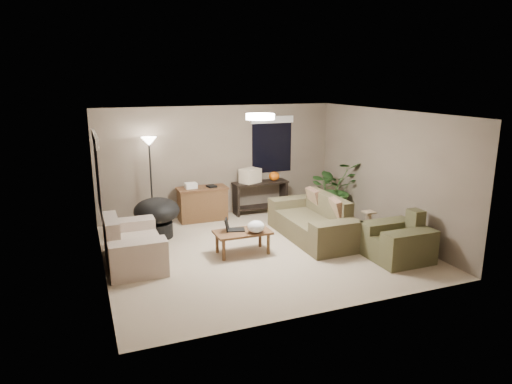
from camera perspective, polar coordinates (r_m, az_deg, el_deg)
name	(u,v)px	position (r m, az deg, el deg)	size (l,w,h in m)	color
room_shell	(260,184)	(8.16, 0.51, 1.05)	(5.50, 5.50, 5.50)	#BCA98B
main_sofa	(313,223)	(9.11, 7.20, -3.91)	(0.95, 2.20, 0.85)	#4D462E
throw_pillows	(325,205)	(9.13, 8.68, -1.60)	(0.31, 1.37, 0.47)	#8C7251
loveseat	(132,247)	(8.09, -15.26, -6.62)	(0.90, 1.60, 0.85)	beige
armchair	(398,242)	(8.38, 17.28, -6.04)	(0.95, 1.00, 0.85)	#4A482C
coffee_table	(243,234)	(8.22, -1.69, -5.33)	(1.00, 0.55, 0.42)	brown
laptop	(232,228)	(8.22, -3.04, -4.45)	(0.43, 0.31, 0.24)	black
plastic_bag	(256,227)	(8.10, 0.00, -4.35)	(0.31, 0.28, 0.22)	white
desk	(203,204)	(10.21, -6.70, -1.45)	(1.10, 0.50, 0.75)	brown
desk_papers	(195,186)	(10.06, -7.61, 0.78)	(0.69, 0.28, 0.12)	silver
console_table	(260,195)	(10.68, 0.54, -0.34)	(1.30, 0.40, 0.75)	black
pumpkin	(274,176)	(10.72, 2.28, 1.99)	(0.25, 0.25, 0.21)	orange
cardboard_box	(250,176)	(10.48, -0.72, 2.06)	(0.43, 0.32, 0.32)	beige
papasan_chair	(157,215)	(9.23, -12.28, -2.78)	(1.19, 1.19, 0.80)	black
floor_lamp	(150,152)	(9.75, -13.17, 4.88)	(0.32, 0.32, 1.91)	black
ceiling_fixture	(260,117)	(7.98, 0.53, 9.41)	(0.50, 0.50, 0.10)	white
houseplant	(333,195)	(10.56, 9.65, -0.31)	(1.17, 1.30, 1.01)	#2D5923
cat_scratching_post	(368,225)	(9.47, 13.82, -4.03)	(0.32, 0.32, 0.50)	tan
window_left	(96,161)	(7.79, -19.35, 3.64)	(0.05, 1.56, 1.33)	black
window_back	(272,135)	(10.82, 2.02, 7.12)	(1.06, 0.05, 1.33)	black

